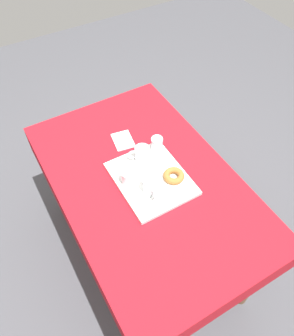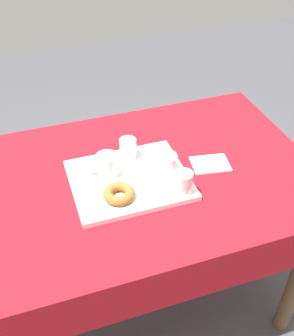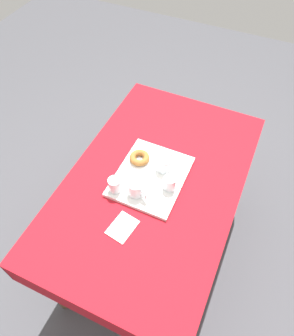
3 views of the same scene
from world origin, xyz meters
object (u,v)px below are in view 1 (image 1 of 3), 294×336
at_px(sugar_donut_left, 174,176).
at_px(paper_napkin, 123,140).
at_px(tea_mug_left, 151,186).
at_px(tea_mug_right, 142,154).
at_px(water_glass_near, 128,178).
at_px(water_glass_far, 157,144).
at_px(dining_table, 146,192).
at_px(serving_tray, 151,179).
at_px(donut_plate_left, 174,178).

bearing_deg(sugar_donut_left, paper_napkin, -166.61).
distance_m(tea_mug_left, tea_mug_right, 0.20).
relative_size(water_glass_near, water_glass_far, 1.00).
height_order(dining_table, tea_mug_left, tea_mug_left).
relative_size(dining_table, tea_mug_right, 12.01).
relative_size(tea_mug_left, tea_mug_right, 1.02).
bearing_deg(paper_napkin, water_glass_near, -22.67).
xyz_separation_m(tea_mug_right, water_glass_far, (-0.02, 0.10, -0.00)).
relative_size(water_glass_far, sugar_donut_left, 0.74).
bearing_deg(serving_tray, tea_mug_right, 171.28).
distance_m(dining_table, sugar_donut_left, 0.20).
relative_size(dining_table, water_glass_near, 17.44).
height_order(donut_plate_left, sugar_donut_left, sugar_donut_left).
relative_size(serving_tray, paper_napkin, 2.96).
xyz_separation_m(serving_tray, tea_mug_left, (0.07, -0.04, 0.05)).
xyz_separation_m(serving_tray, tea_mug_right, (-0.13, 0.02, 0.05)).
bearing_deg(water_glass_near, tea_mug_right, 125.95).
height_order(dining_table, water_glass_far, water_glass_far).
relative_size(tea_mug_right, sugar_donut_left, 1.08).
bearing_deg(water_glass_far, serving_tray, -39.33).
bearing_deg(water_glass_far, tea_mug_left, -37.25).
xyz_separation_m(water_glass_far, paper_napkin, (-0.16, -0.12, -0.05)).
bearing_deg(dining_table, sugar_donut_left, 57.87).
xyz_separation_m(water_glass_near, sugar_donut_left, (0.09, 0.20, -0.01)).
distance_m(water_glass_far, sugar_donut_left, 0.21).
relative_size(dining_table, paper_napkin, 9.91).
bearing_deg(tea_mug_right, tea_mug_left, -17.64).
bearing_deg(sugar_donut_left, tea_mug_left, -87.71).
height_order(water_glass_near, paper_napkin, water_glass_near).
bearing_deg(serving_tray, sugar_donut_left, 55.81).
relative_size(serving_tray, donut_plate_left, 3.39).
xyz_separation_m(tea_mug_right, paper_napkin, (-0.18, -0.02, -0.05)).
bearing_deg(dining_table, serving_tray, 66.76).
xyz_separation_m(tea_mug_right, sugar_donut_left, (0.19, 0.07, -0.02)).
height_order(water_glass_far, paper_napkin, water_glass_far).
relative_size(dining_table, sugar_donut_left, 12.92).
distance_m(dining_table, tea_mug_left, 0.18).
relative_size(water_glass_far, donut_plate_left, 0.65).
distance_m(tea_mug_left, donut_plate_left, 0.14).
xyz_separation_m(tea_mug_left, water_glass_near, (-0.10, -0.07, -0.00)).
bearing_deg(tea_mug_right, sugar_donut_left, 20.74).
bearing_deg(water_glass_near, sugar_donut_left, 65.51).
height_order(serving_tray, tea_mug_left, tea_mug_left).
bearing_deg(donut_plate_left, tea_mug_right, -159.26).
bearing_deg(serving_tray, water_glass_far, 140.67).
height_order(water_glass_far, donut_plate_left, water_glass_far).
relative_size(tea_mug_left, sugar_donut_left, 1.09).
relative_size(tea_mug_right, water_glass_near, 1.45).
xyz_separation_m(dining_table, paper_napkin, (-0.30, 0.03, 0.10)).
bearing_deg(tea_mug_right, dining_table, -20.19).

